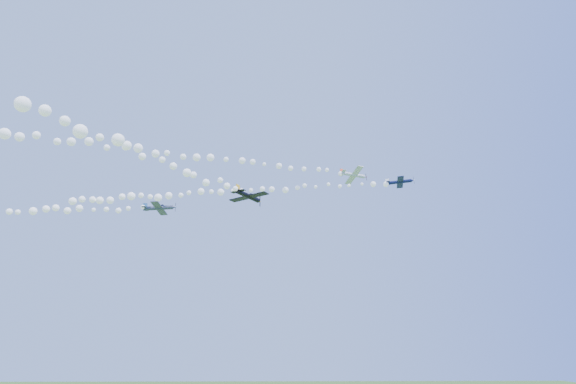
{
  "coord_description": "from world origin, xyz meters",
  "views": [
    {
      "loc": [
        3.75,
        -93.42,
        16.46
      ],
      "look_at": [
        5.73,
        -4.28,
        44.23
      ],
      "focal_mm": 30.0,
      "sensor_mm": 36.0,
      "label": 1
    }
  ],
  "objects_px": {
    "plane_navy": "(400,182)",
    "plane_grey": "(159,208)",
    "plane_white": "(354,175)",
    "plane_black": "(249,196)"
  },
  "relations": [
    {
      "from": "plane_navy",
      "to": "plane_black",
      "type": "bearing_deg",
      "value": -130.35
    },
    {
      "from": "plane_navy",
      "to": "plane_black",
      "type": "height_order",
      "value": "plane_navy"
    },
    {
      "from": "plane_white",
      "to": "plane_black",
      "type": "relative_size",
      "value": 1.07
    },
    {
      "from": "plane_white",
      "to": "plane_navy",
      "type": "bearing_deg",
      "value": -57.59
    },
    {
      "from": "plane_white",
      "to": "plane_grey",
      "type": "distance_m",
      "value": 43.61
    },
    {
      "from": "plane_navy",
      "to": "plane_grey",
      "type": "distance_m",
      "value": 50.61
    },
    {
      "from": "plane_navy",
      "to": "plane_grey",
      "type": "height_order",
      "value": "plane_navy"
    },
    {
      "from": "plane_white",
      "to": "plane_navy",
      "type": "xyz_separation_m",
      "value": [
        8.63,
        -7.06,
        -3.97
      ]
    },
    {
      "from": "plane_navy",
      "to": "plane_black",
      "type": "xyz_separation_m",
      "value": [
        -30.55,
        -24.19,
        -10.71
      ]
    },
    {
      "from": "plane_grey",
      "to": "plane_black",
      "type": "distance_m",
      "value": 30.58
    }
  ]
}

